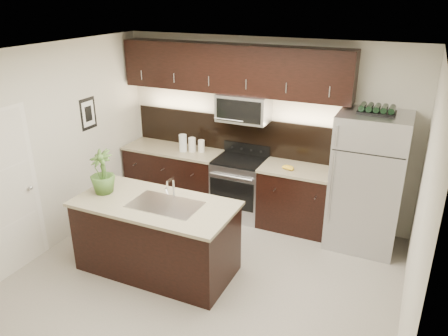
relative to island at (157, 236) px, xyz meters
name	(u,v)px	position (x,y,z in m)	size (l,w,h in m)	color
ground	(205,277)	(0.63, 0.08, -0.47)	(4.50, 4.50, 0.00)	gray
room_walls	(192,148)	(0.52, 0.05, 1.22)	(4.52, 4.02, 2.71)	beige
counter_run	(228,185)	(0.17, 1.77, 0.00)	(3.51, 0.65, 0.94)	black
upper_fixtures	(234,77)	(0.20, 1.92, 1.67)	(3.49, 0.40, 1.66)	black
island	(157,236)	(0.00, 0.00, 0.00)	(1.96, 0.96, 0.94)	black
sink_faucet	(165,203)	(0.15, 0.01, 0.48)	(0.84, 0.50, 0.28)	silver
refrigerator	(367,181)	(2.24, 1.71, 0.46)	(0.90, 0.81, 1.87)	#B2B2B7
wine_rack	(377,109)	(2.24, 1.71, 1.45)	(0.46, 0.29, 0.11)	black
plant	(102,172)	(-0.73, -0.02, 0.75)	(0.31, 0.31, 0.55)	#3E6227
canisters	(190,144)	(-0.47, 1.76, 0.59)	(0.39, 0.20, 0.27)	silver
french_press	(335,168)	(1.80, 1.72, 0.58)	(0.10, 0.10, 0.30)	silver
bananas	(286,167)	(1.11, 1.69, 0.50)	(0.18, 0.14, 0.06)	yellow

